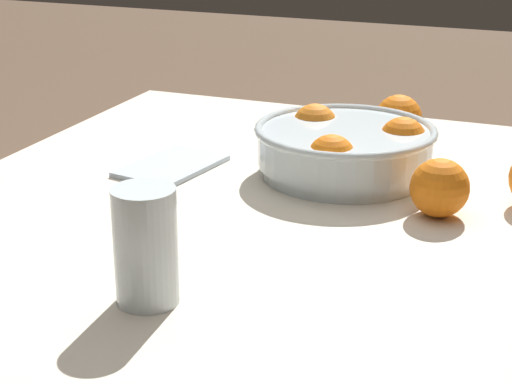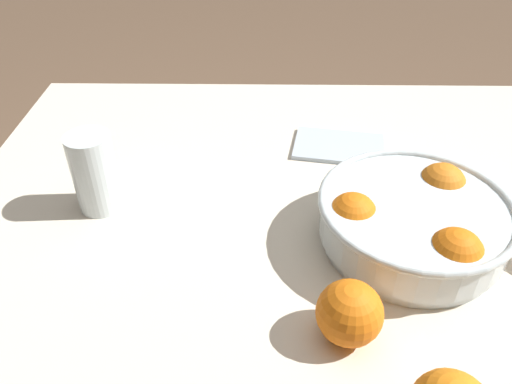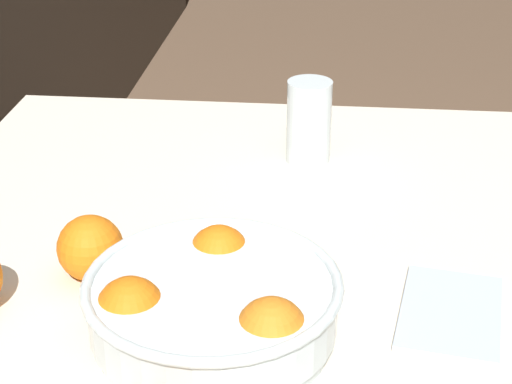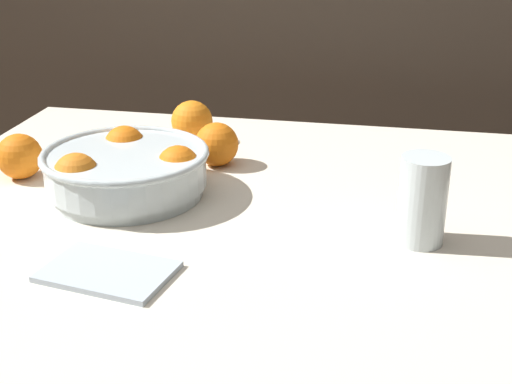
% 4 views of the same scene
% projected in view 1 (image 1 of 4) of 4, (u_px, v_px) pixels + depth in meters
% --- Properties ---
extents(dining_table, '(1.08, 0.99, 0.75)m').
position_uv_depth(dining_table, '(280.00, 265.00, 1.20)').
color(dining_table, beige).
rests_on(dining_table, ground_plane).
extents(fruit_bowl, '(0.28, 0.28, 0.09)m').
position_uv_depth(fruit_bowl, '(345.00, 147.00, 1.29)').
color(fruit_bowl, silver).
rests_on(fruit_bowl, dining_table).
extents(juice_glass, '(0.07, 0.07, 0.13)m').
position_uv_depth(juice_glass, '(146.00, 251.00, 0.90)').
color(juice_glass, '#F4A314').
rests_on(juice_glass, dining_table).
extents(orange_loose_near_bowl, '(0.08, 0.08, 0.08)m').
position_uv_depth(orange_loose_near_bowl, '(440.00, 188.00, 1.14)').
color(orange_loose_near_bowl, orange).
rests_on(orange_loose_near_bowl, dining_table).
extents(orange_loose_aside, '(0.08, 0.08, 0.08)m').
position_uv_depth(orange_loose_aside, '(399.00, 118.00, 1.46)').
color(orange_loose_aside, orange).
rests_on(orange_loose_aside, dining_table).
extents(napkin, '(0.18, 0.14, 0.01)m').
position_uv_depth(napkin, '(171.00, 166.00, 1.34)').
color(napkin, silver).
rests_on(napkin, dining_table).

